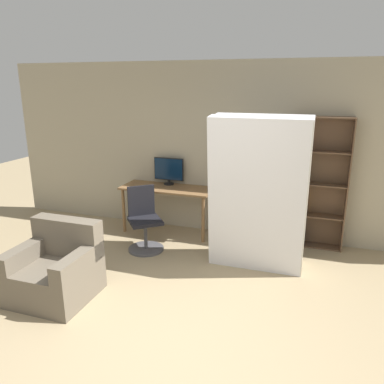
% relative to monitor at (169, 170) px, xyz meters
% --- Properties ---
extents(ground_plane, '(16.00, 16.00, 0.00)m').
position_rel_monitor_xyz_m(ground_plane, '(1.11, -2.94, -1.00)').
color(ground_plane, '#9E8966').
extents(wall_back, '(8.00, 0.06, 2.70)m').
position_rel_monitor_xyz_m(wall_back, '(1.11, 0.13, 0.35)').
color(wall_back, tan).
rests_on(wall_back, ground).
extents(desk, '(1.47, 0.57, 0.76)m').
position_rel_monitor_xyz_m(desk, '(0.04, -0.18, -0.34)').
color(desk, brown).
rests_on(desk, ground).
extents(monitor, '(0.50, 0.17, 0.44)m').
position_rel_monitor_xyz_m(monitor, '(0.00, 0.00, 0.00)').
color(monitor, black).
rests_on(monitor, desk).
extents(office_chair, '(0.62, 0.62, 0.93)m').
position_rel_monitor_xyz_m(office_chair, '(-0.03, -0.91, -0.62)').
color(office_chair, '#4C4C51').
rests_on(office_chair, ground).
extents(bookshelf, '(0.83, 0.25, 1.92)m').
position_rel_monitor_xyz_m(bookshelf, '(2.21, 0.01, -0.11)').
color(bookshelf, brown).
rests_on(bookshelf, ground).
extents(mattress_near, '(1.21, 0.39, 2.00)m').
position_rel_monitor_xyz_m(mattress_near, '(1.61, -1.05, 0.00)').
color(mattress_near, silver).
rests_on(mattress_near, ground).
extents(mattress_far, '(1.21, 0.36, 2.00)m').
position_rel_monitor_xyz_m(mattress_far, '(1.61, -0.77, 0.00)').
color(mattress_far, silver).
rests_on(mattress_far, ground).
extents(armchair, '(0.85, 0.80, 0.85)m').
position_rel_monitor_xyz_m(armchair, '(-0.44, -2.37, -0.68)').
color(armchair, '#665B4C').
rests_on(armchair, ground).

